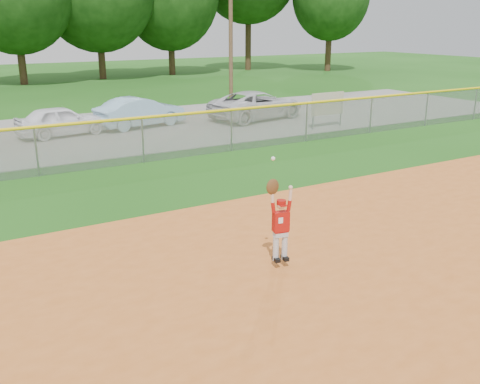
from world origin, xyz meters
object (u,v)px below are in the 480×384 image
object	(u,v)px
car_white_b	(257,105)
sponsor_sign	(328,105)
car_white_a	(61,121)
car_blue	(140,112)
ballplayer	(280,220)

from	to	relation	value
car_white_b	sponsor_sign	world-z (taller)	sponsor_sign
car_white_b	car_white_a	bearing A→B (deg)	74.88
car_blue	ballplayer	distance (m)	15.18
car_white_a	sponsor_sign	distance (m)	11.23
sponsor_sign	ballplayer	world-z (taller)	ballplayer
car_white_b	sponsor_sign	bearing A→B (deg)	-166.88
car_white_a	car_white_b	bearing A→B (deg)	-102.26
ballplayer	car_blue	bearing A→B (deg)	79.67
car_white_b	sponsor_sign	distance (m)	3.74
car_white_a	car_white_b	distance (m)	8.98
car_blue	car_white_b	world-z (taller)	car_white_b
car_white_a	ballplayer	world-z (taller)	ballplayer
car_white_a	ballplayer	size ratio (longest dim) A/B	1.79
car_white_a	car_blue	distance (m)	3.46
car_white_a	car_blue	world-z (taller)	car_blue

